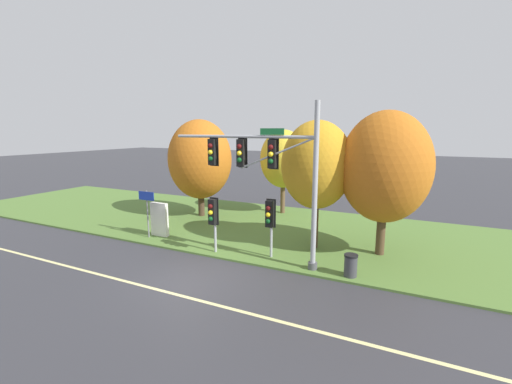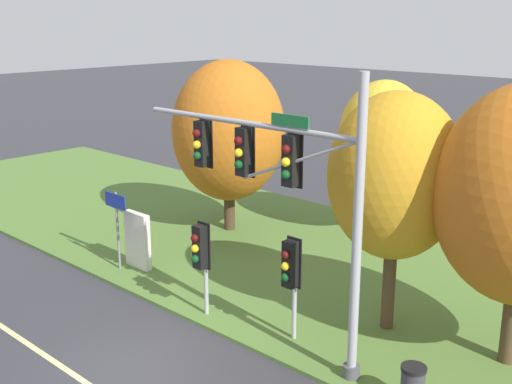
% 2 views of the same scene
% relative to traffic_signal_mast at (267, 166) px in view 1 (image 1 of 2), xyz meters
% --- Properties ---
extents(ground_plane, '(160.00, 160.00, 0.00)m').
position_rel_traffic_signal_mast_xyz_m(ground_plane, '(-2.21, -3.08, -4.45)').
color(ground_plane, '#333338').
extents(lane_stripe, '(36.00, 0.16, 0.01)m').
position_rel_traffic_signal_mast_xyz_m(lane_stripe, '(-2.21, -4.28, -4.44)').
color(lane_stripe, beige).
rests_on(lane_stripe, ground).
extents(grass_verge, '(48.00, 11.50, 0.10)m').
position_rel_traffic_signal_mast_xyz_m(grass_verge, '(-2.21, 5.17, -4.40)').
color(grass_verge, '#517533').
rests_on(grass_verge, ground).
extents(traffic_signal_mast, '(7.11, 0.49, 7.06)m').
position_rel_traffic_signal_mast_xyz_m(traffic_signal_mast, '(0.00, 0.00, 0.00)').
color(traffic_signal_mast, '#9EA0A5').
rests_on(traffic_signal_mast, grass_verge).
extents(pedestrian_signal_near_kerb, '(0.46, 0.55, 2.80)m').
position_rel_traffic_signal_mast_xyz_m(pedestrian_signal_near_kerb, '(-0.03, 0.37, -2.36)').
color(pedestrian_signal_near_kerb, '#9EA0A5').
rests_on(pedestrian_signal_near_kerb, grass_verge).
extents(pedestrian_signal_further_along, '(0.46, 0.55, 2.73)m').
position_rel_traffic_signal_mast_xyz_m(pedestrian_signal_further_along, '(-2.75, -0.21, -2.42)').
color(pedestrian_signal_further_along, '#9EA0A5').
rests_on(pedestrian_signal_further_along, grass_verge).
extents(route_sign_post, '(1.06, 0.08, 2.64)m').
position_rel_traffic_signal_mast_xyz_m(route_sign_post, '(-7.36, 0.29, -2.54)').
color(route_sign_post, slate).
rests_on(route_sign_post, grass_verge).
extents(tree_nearest_road, '(4.31, 4.31, 6.62)m').
position_rel_traffic_signal_mast_xyz_m(tree_nearest_road, '(-7.58, 5.70, -0.44)').
color(tree_nearest_road, '#423021').
rests_on(tree_nearest_road, grass_verge).
extents(tree_left_of_mast, '(3.27, 3.27, 5.94)m').
position_rel_traffic_signal_mast_xyz_m(tree_left_of_mast, '(-2.78, 8.95, -0.47)').
color(tree_left_of_mast, brown).
rests_on(tree_left_of_mast, grass_verge).
extents(tree_behind_signpost, '(3.48, 3.48, 6.39)m').
position_rel_traffic_signal_mast_xyz_m(tree_behind_signpost, '(1.41, 2.75, -0.15)').
color(tree_behind_signpost, '#4C3823').
rests_on(tree_behind_signpost, grass_verge).
extents(tree_mid_verge, '(4.15, 4.15, 6.81)m').
position_rel_traffic_signal_mast_xyz_m(tree_mid_verge, '(4.53, 3.19, -0.15)').
color(tree_mid_verge, '#4C3823').
rests_on(tree_mid_verge, grass_verge).
extents(info_kiosk, '(1.10, 0.24, 1.90)m').
position_rel_traffic_signal_mast_xyz_m(info_kiosk, '(-7.00, 0.81, -3.41)').
color(info_kiosk, silver).
rests_on(info_kiosk, grass_verge).
extents(trash_bin, '(0.56, 0.56, 0.93)m').
position_rel_traffic_signal_mast_xyz_m(trash_bin, '(3.76, -0.04, -3.88)').
color(trash_bin, '#38383D').
rests_on(trash_bin, grass_verge).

